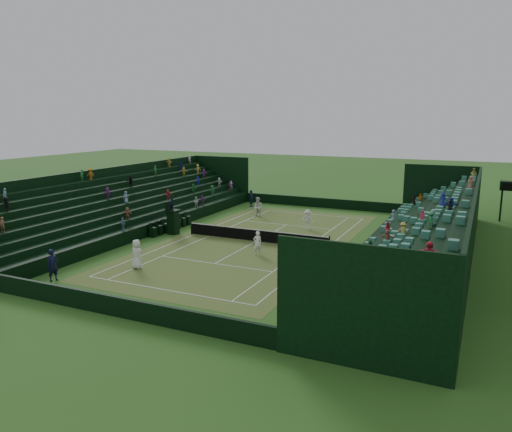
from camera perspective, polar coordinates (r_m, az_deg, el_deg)
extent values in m
plane|color=#346921|center=(38.16, 0.00, -2.94)|extent=(160.00, 160.00, 0.00)
cube|color=#326722|center=(38.16, 0.00, -2.94)|extent=(12.97, 26.77, 0.01)
cube|color=black|center=(52.58, 7.31, 1.52)|extent=(17.17, 0.20, 1.00)
cube|color=black|center=(25.18, -15.64, -9.92)|extent=(17.17, 0.20, 1.00)
cube|color=black|center=(35.42, 12.57, -3.53)|extent=(0.20, 31.77, 1.00)
cube|color=black|center=(42.22, -10.51, -1.03)|extent=(0.20, 31.77, 1.00)
cube|color=black|center=(35.33, 13.37, -3.61)|extent=(0.80, 32.00, 1.00)
cube|color=black|center=(35.13, 14.66, -3.38)|extent=(0.80, 32.00, 1.45)
cube|color=black|center=(34.95, 15.97, -3.14)|extent=(0.80, 32.00, 1.90)
cube|color=black|center=(34.79, 17.29, -2.90)|extent=(0.80, 32.00, 2.35)
cube|color=black|center=(34.65, 18.62, -2.66)|extent=(0.80, 32.00, 2.80)
cube|color=black|center=(34.53, 19.96, -2.42)|extent=(0.80, 32.00, 3.25)
cube|color=black|center=(34.43, 21.31, -2.17)|extent=(0.80, 32.00, 3.70)
cube|color=black|center=(34.35, 22.67, -1.92)|extent=(0.80, 32.00, 4.15)
cube|color=black|center=(34.26, 23.55, -1.38)|extent=(0.20, 32.00, 4.90)
cube|color=black|center=(42.51, -11.06, -0.97)|extent=(0.80, 32.00, 1.00)
cube|color=black|center=(42.93, -11.93, -0.57)|extent=(0.80, 32.00, 1.45)
cube|color=black|center=(43.36, -12.79, -0.19)|extent=(0.80, 32.00, 1.90)
cube|color=black|center=(43.80, -13.64, 0.19)|extent=(0.80, 32.00, 2.35)
cube|color=black|center=(44.26, -14.46, 0.56)|extent=(0.80, 32.00, 2.80)
cube|color=black|center=(44.72, -15.27, 0.92)|extent=(0.80, 32.00, 3.25)
cube|color=black|center=(45.20, -16.06, 1.28)|extent=(0.80, 32.00, 3.70)
cube|color=black|center=(45.69, -16.84, 1.62)|extent=(0.80, 32.00, 4.15)
cube|color=black|center=(45.96, -17.33, 2.13)|extent=(0.20, 32.00, 4.90)
cylinder|color=black|center=(40.74, -7.40, -1.34)|extent=(0.10, 0.10, 1.06)
cylinder|color=black|center=(36.05, 8.38, -3.06)|extent=(0.10, 0.10, 1.06)
cube|color=black|center=(38.05, 0.00, -2.27)|extent=(11.57, 0.02, 0.86)
cube|color=white|center=(37.94, 0.00, -1.58)|extent=(11.57, 0.04, 0.07)
cylinder|color=black|center=(50.19, 26.20, 1.11)|extent=(0.16, 0.16, 3.00)
cube|color=black|center=(49.96, 27.24, 3.07)|extent=(2.00, 1.00, 0.80)
cube|color=black|center=(40.93, -9.46, -0.75)|extent=(0.73, 0.73, 1.89)
cube|color=black|center=(40.74, -9.50, 0.62)|extent=(0.94, 0.94, 0.10)
cube|color=black|center=(40.88, -9.94, 1.16)|extent=(0.08, 0.94, 0.73)
imported|color=black|center=(40.64, -9.53, 1.37)|extent=(0.49, 0.56, 0.98)
cube|color=black|center=(40.31, -11.67, -1.83)|extent=(0.49, 0.49, 0.78)
cube|color=black|center=(40.35, -11.97, -1.13)|extent=(0.06, 0.49, 0.49)
cube|color=black|center=(40.94, -11.01, -1.60)|extent=(0.49, 0.49, 0.78)
cube|color=black|center=(40.97, -11.31, -0.91)|extent=(0.06, 0.49, 0.49)
cube|color=black|center=(41.57, -10.36, -1.38)|extent=(0.49, 0.49, 0.78)
cube|color=black|center=(41.61, -10.66, -0.70)|extent=(0.06, 0.49, 0.49)
cube|color=black|center=(43.01, -8.99, -0.90)|extent=(0.49, 0.49, 0.78)
cube|color=black|center=(43.05, -9.28, -0.24)|extent=(0.06, 0.49, 0.49)
cube|color=black|center=(43.66, -8.40, -0.70)|extent=(0.49, 0.49, 0.78)
cube|color=black|center=(43.70, -8.69, -0.05)|extent=(0.06, 0.49, 0.49)
cube|color=black|center=(44.32, -7.84, -0.50)|extent=(0.49, 0.49, 0.78)
cube|color=black|center=(44.35, -8.12, 0.14)|extent=(0.06, 0.49, 0.49)
imported|color=white|center=(32.24, -13.48, -4.26)|extent=(1.04, 0.82, 1.87)
imported|color=white|center=(34.45, 0.16, -3.09)|extent=(0.72, 0.72, 1.68)
imported|color=white|center=(47.19, 0.24, 1.02)|extent=(1.06, 0.91, 1.88)
imported|color=white|center=(42.33, 5.92, -0.40)|extent=(1.22, 0.93, 1.68)
imported|color=black|center=(52.63, -0.52, 2.03)|extent=(0.44, 0.65, 1.73)
imported|color=black|center=(31.39, -22.20, -5.22)|extent=(0.60, 0.78, 1.89)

